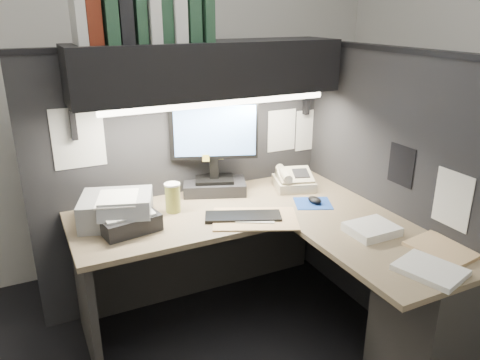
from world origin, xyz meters
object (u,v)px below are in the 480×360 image
(desk, at_px, (321,285))
(coffee_cup, at_px, (173,198))
(overhead_shelf, at_px, (209,69))
(keyboard, at_px, (243,217))
(telephone, at_px, (294,180))
(notebook_stack, at_px, (128,221))
(printer, at_px, (117,209))
(monitor, at_px, (214,158))

(desk, xyz_separation_m, coffee_cup, (-0.59, 0.64, 0.37))
(overhead_shelf, relative_size, keyboard, 3.72)
(telephone, relative_size, notebook_stack, 0.85)
(overhead_shelf, distance_m, keyboard, 0.85)
(printer, bearing_deg, overhead_shelf, 29.23)
(desk, height_order, overhead_shelf, overhead_shelf)
(overhead_shelf, xyz_separation_m, notebook_stack, (-0.57, -0.23, -0.73))
(monitor, xyz_separation_m, coffee_cup, (-0.33, -0.17, -0.15))
(overhead_shelf, bearing_deg, notebook_stack, -158.05)
(desk, relative_size, monitor, 2.95)
(overhead_shelf, xyz_separation_m, monitor, (0.04, 0.05, -0.54))
(telephone, relative_size, printer, 0.67)
(notebook_stack, bearing_deg, overhead_shelf, 21.95)
(keyboard, distance_m, coffee_cup, 0.41)
(printer, bearing_deg, monitor, 33.09)
(coffee_cup, bearing_deg, overhead_shelf, 22.11)
(desk, bearing_deg, keyboard, 126.00)
(overhead_shelf, distance_m, monitor, 0.55)
(telephone, height_order, printer, printer)
(keyboard, relative_size, printer, 1.12)
(desk, height_order, printer, printer)
(coffee_cup, bearing_deg, telephone, 1.67)
(telephone, bearing_deg, desk, -92.03)
(coffee_cup, relative_size, printer, 0.43)
(desk, distance_m, coffee_cup, 0.94)
(notebook_stack, bearing_deg, desk, -30.81)
(monitor, distance_m, coffee_cup, 0.40)
(printer, bearing_deg, notebook_stack, -57.11)
(desk, relative_size, overhead_shelf, 1.10)
(telephone, bearing_deg, notebook_stack, -155.52)
(coffee_cup, distance_m, printer, 0.32)
(coffee_cup, bearing_deg, desk, -47.22)
(monitor, relative_size, telephone, 2.33)
(keyboard, bearing_deg, desk, -30.66)
(desk, bearing_deg, notebook_stack, 149.19)
(keyboard, bearing_deg, notebook_stack, -170.28)
(monitor, relative_size, keyboard, 1.38)
(overhead_shelf, distance_m, telephone, 0.90)
(keyboard, distance_m, notebook_stack, 0.62)
(keyboard, bearing_deg, printer, -178.84)
(keyboard, bearing_deg, overhead_shelf, 117.56)
(telephone, distance_m, coffee_cup, 0.82)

